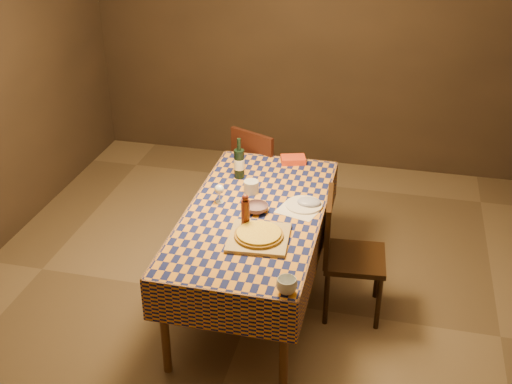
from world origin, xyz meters
The scene contains 16 objects.
room centered at (0.00, 0.00, 1.35)m, with size 5.00×5.10×2.70m.
dining_table centered at (0.00, 0.00, 0.69)m, with size 0.94×1.84×0.77m.
cutting_board centered at (0.11, -0.33, 0.78)m, with size 0.38×0.38×0.02m, color #A78B4E.
pizza centered at (0.11, -0.33, 0.81)m, with size 0.35×0.35×0.03m.
pepper_mill centered at (-0.01, -0.21, 0.88)m, with size 0.07×0.07×0.24m.
bowl centered at (0.01, 0.01, 0.80)m, with size 0.16×0.16×0.05m, color #684E58.
wine_glass centered at (-0.27, 0.08, 0.87)m, with size 0.08×0.08×0.14m.
wine_bottle centered at (-0.23, 0.48, 0.89)m, with size 0.10×0.10×0.32m.
deli_tub centered at (-0.09, 0.27, 0.82)m, with size 0.11×0.11×0.09m, color #B9BDC0.
takeout_container centered at (0.12, 0.83, 0.79)m, with size 0.19×0.13×0.05m, color red.
white_plate centered at (0.32, 0.16, 0.78)m, with size 0.26×0.26×0.02m, color silver.
tumbler centered at (0.39, -0.84, 0.82)m, with size 0.12×0.12×0.09m, color silver.
flour_patch centered at (0.29, 0.08, 0.77)m, with size 0.27×0.21×0.00m, color silver.
flour_bag centered at (0.35, 0.18, 0.79)m, with size 0.17×0.13×0.05m, color #979EC2.
chair_far centered at (-0.21, 1.08, 0.52)m, with size 0.56×0.56×0.93m.
chair_right centered at (0.63, 0.05, 0.52)m, with size 0.46×0.46×0.93m.
Camera 1 is at (0.89, -3.72, 3.01)m, focal length 45.00 mm.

